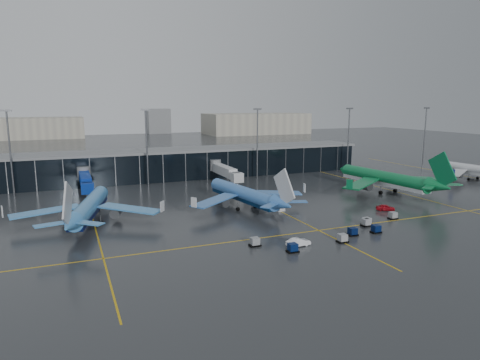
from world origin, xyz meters
name	(u,v)px	position (x,y,z in m)	size (l,w,h in m)	color
ground	(249,218)	(0.00, 0.00, 0.00)	(600.00, 600.00, 0.00)	#282B2D
terminal_pier	(182,163)	(0.00, 62.00, 5.42)	(142.00, 17.00, 10.70)	black
jet_bridges	(85,180)	(-35.00, 42.99, 4.55)	(94.00, 27.50, 7.20)	#595B60
flood_masts	(205,143)	(5.00, 50.00, 13.81)	(203.00, 0.50, 25.50)	#595B60
distant_hangars	(177,125)	(49.94, 270.08, 8.79)	(260.00, 71.00, 22.00)	#B2AD99
taxi_lines	(267,205)	(10.00, 10.61, 0.01)	(220.00, 120.00, 0.02)	gold
airliner_arkefly	(89,197)	(-35.75, 10.38, 6.16)	(35.22, 40.11, 12.33)	#3F8AD0
airliner_klm_near	(243,185)	(2.56, 10.13, 6.09)	(34.77, 39.60, 12.17)	#3B73C1
airliner_aer_lingus	(384,170)	(50.90, 12.46, 6.94)	(39.64, 45.15, 13.88)	#0D6F3A
airliner_ba	(470,163)	(95.74, 18.91, 5.72)	(32.69, 37.23, 11.44)	silver
baggage_carts	(346,231)	(13.88, -19.45, 0.76)	(40.87, 12.68, 1.70)	black
mobile_airstair	(278,207)	(9.97, 4.21, 0.77)	(2.81, 3.58, 3.45)	silver
service_van_red	(385,208)	(35.43, -6.69, 0.80)	(1.89, 4.70, 1.60)	#AE0D19
service_van_white	(298,242)	(0.63, -22.37, 0.81)	(1.71, 4.91, 1.62)	white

